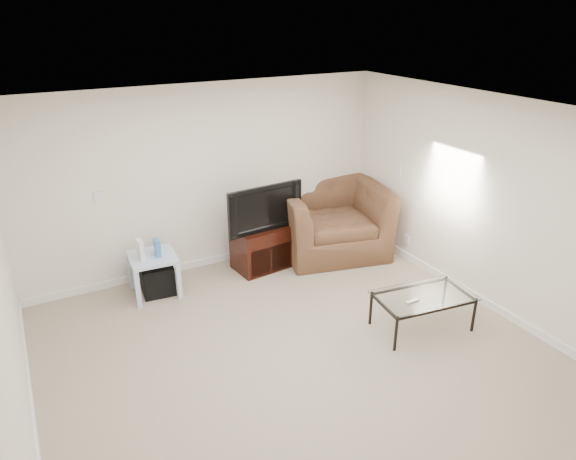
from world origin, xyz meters
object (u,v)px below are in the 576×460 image
recliner (332,209)px  tv_stand (261,248)px  subwoofer (157,279)px  television (261,206)px  coffee_table (422,311)px  side_table (154,275)px

recliner → tv_stand: bearing=-166.5°
tv_stand → subwoofer: tv_stand is taller
subwoofer → television: bearing=-2.0°
recliner → coffee_table: bearing=-82.0°
side_table → coffee_table: bearing=-42.1°
subwoofer → recliner: size_ratio=0.26×
television → subwoofer: bearing=173.7°
recliner → subwoofer: bearing=-166.9°
tv_stand → side_table: (-1.49, 0.00, -0.04)m
coffee_table → recliner: bearing=84.5°
television → side_table: television is taller
tv_stand → subwoofer: (-1.45, 0.02, -0.11)m
subwoofer → tv_stand: bearing=-0.8°
side_table → subwoofer: (0.03, 0.02, -0.08)m
tv_stand → television: 0.62m
television → side_table: (-1.49, 0.03, -0.65)m
side_table → coffee_table: 3.27m
television → subwoofer: 1.63m
side_table → subwoofer: side_table is taller
television → tv_stand: bearing=91.7°
television → subwoofer: television is taller
tv_stand → coffee_table: size_ratio=0.67×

